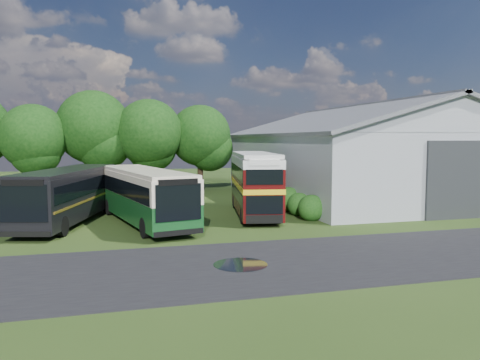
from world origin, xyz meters
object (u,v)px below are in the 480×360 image
object	(u,v)px
storage_shed	(364,150)
bus_green_single	(144,195)
bus_maroon_double	(255,184)
bus_dark_single	(68,194)

from	to	relation	value
storage_shed	bus_green_single	world-z (taller)	storage_shed
bus_maroon_double	storage_shed	bearing A→B (deg)	40.54
bus_green_single	bus_maroon_double	bearing A→B (deg)	-2.71
storage_shed	bus_green_single	xyz separation A→B (m)	(-19.59, -8.35, -2.42)
bus_dark_single	storage_shed	bearing A→B (deg)	31.06
storage_shed	bus_maroon_double	xyz separation A→B (m)	(-12.23, -7.08, -2.08)
bus_maroon_double	bus_dark_single	xyz separation A→B (m)	(-11.81, 0.28, -0.34)
storage_shed	bus_maroon_double	bearing A→B (deg)	-149.95
storage_shed	bus_green_single	size ratio (longest dim) A/B	2.04
storage_shed	bus_dark_single	world-z (taller)	storage_shed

